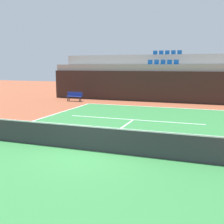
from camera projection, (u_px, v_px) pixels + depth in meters
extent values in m
plane|color=brown|center=(89.00, 151.00, 10.44)|extent=(80.00, 80.00, 0.00)
cube|color=#2D7238|center=(89.00, 151.00, 10.44)|extent=(11.00, 24.00, 0.01)
cube|color=white|center=(152.00, 107.00, 21.52)|extent=(11.00, 0.10, 0.00)
cube|color=white|center=(133.00, 120.00, 16.38)|extent=(8.26, 0.10, 0.00)
cube|color=white|center=(116.00, 132.00, 13.41)|extent=(0.10, 6.40, 0.00)
cube|color=black|center=(159.00, 87.00, 24.17)|extent=(20.83, 0.30, 2.73)
cube|color=#9E9E99|center=(162.00, 83.00, 25.37)|extent=(20.83, 2.40, 3.32)
cube|color=#9E9E99|center=(166.00, 76.00, 27.52)|extent=(20.83, 2.40, 4.27)
cube|color=#145193|center=(150.00, 64.00, 25.49)|extent=(0.44, 0.44, 0.04)
cube|color=#145193|center=(150.00, 62.00, 25.64)|extent=(0.44, 0.04, 0.40)
cube|color=#145193|center=(156.00, 64.00, 25.29)|extent=(0.44, 0.44, 0.04)
cube|color=#145193|center=(157.00, 62.00, 25.44)|extent=(0.44, 0.04, 0.40)
cube|color=#145193|center=(163.00, 64.00, 25.09)|extent=(0.44, 0.44, 0.04)
cube|color=#145193|center=(163.00, 62.00, 25.24)|extent=(0.44, 0.04, 0.40)
cube|color=#145193|center=(169.00, 64.00, 24.89)|extent=(0.44, 0.44, 0.04)
cube|color=#145193|center=(170.00, 62.00, 25.04)|extent=(0.44, 0.04, 0.40)
cube|color=#145193|center=(176.00, 64.00, 24.69)|extent=(0.44, 0.44, 0.04)
cube|color=#145193|center=(176.00, 62.00, 24.84)|extent=(0.44, 0.04, 0.40)
cube|color=#145193|center=(155.00, 55.00, 27.56)|extent=(0.44, 0.44, 0.04)
cube|color=#145193|center=(155.00, 53.00, 27.71)|extent=(0.44, 0.04, 0.40)
cube|color=#145193|center=(161.00, 55.00, 27.36)|extent=(0.44, 0.44, 0.04)
cube|color=#145193|center=(161.00, 53.00, 27.51)|extent=(0.44, 0.04, 0.40)
cube|color=#145193|center=(167.00, 55.00, 27.16)|extent=(0.44, 0.44, 0.04)
cube|color=#145193|center=(167.00, 52.00, 27.31)|extent=(0.44, 0.04, 0.40)
cube|color=#145193|center=(173.00, 55.00, 26.96)|extent=(0.44, 0.44, 0.04)
cube|color=#145193|center=(173.00, 52.00, 27.11)|extent=(0.44, 0.04, 0.40)
cube|color=#145193|center=(179.00, 54.00, 26.76)|extent=(0.44, 0.44, 0.04)
cube|color=#145193|center=(180.00, 52.00, 26.91)|extent=(0.44, 0.04, 0.40)
cube|color=#333338|center=(89.00, 139.00, 10.36)|extent=(10.90, 0.02, 0.92)
cube|color=white|center=(89.00, 126.00, 10.28)|extent=(10.90, 0.04, 0.05)
cube|color=navy|center=(74.00, 96.00, 24.82)|extent=(1.50, 0.40, 0.05)
cube|color=navy|center=(75.00, 94.00, 24.95)|extent=(1.50, 0.04, 0.36)
cube|color=#2D2D33|center=(68.00, 99.00, 24.93)|extent=(0.06, 0.06, 0.42)
cube|color=#2D2D33|center=(79.00, 99.00, 24.53)|extent=(0.06, 0.06, 0.42)
cube|color=#2D2D33|center=(69.00, 99.00, 25.19)|extent=(0.06, 0.06, 0.42)
cube|color=#2D2D33|center=(81.00, 99.00, 24.79)|extent=(0.06, 0.06, 0.42)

